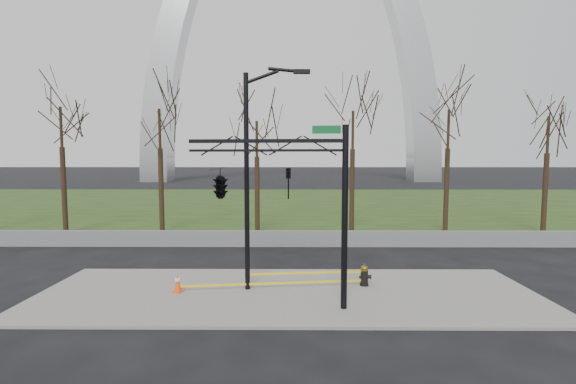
{
  "coord_description": "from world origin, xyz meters",
  "views": [
    {
      "loc": [
        0.11,
        -14.02,
        4.91
      ],
      "look_at": [
        -0.0,
        2.0,
        3.59
      ],
      "focal_mm": 24.62,
      "sensor_mm": 36.0,
      "label": 1
    }
  ],
  "objects_px": {
    "traffic_cone": "(178,283)",
    "street_light": "(253,166)",
    "fire_hydrant": "(365,276)",
    "traffic_signal_mast": "(244,183)"
  },
  "relations": [
    {
      "from": "street_light",
      "to": "traffic_signal_mast",
      "type": "height_order",
      "value": "street_light"
    },
    {
      "from": "traffic_cone",
      "to": "traffic_signal_mast",
      "type": "xyz_separation_m",
      "value": [
        2.61,
        -1.34,
        3.72
      ]
    },
    {
      "from": "fire_hydrant",
      "to": "street_light",
      "type": "distance_m",
      "value": 5.97
    },
    {
      "from": "traffic_cone",
      "to": "street_light",
      "type": "distance_m",
      "value": 5.08
    },
    {
      "from": "fire_hydrant",
      "to": "traffic_signal_mast",
      "type": "relative_size",
      "value": 0.14
    },
    {
      "from": "fire_hydrant",
      "to": "traffic_signal_mast",
      "type": "bearing_deg",
      "value": -142.59
    },
    {
      "from": "fire_hydrant",
      "to": "traffic_cone",
      "type": "height_order",
      "value": "fire_hydrant"
    },
    {
      "from": "traffic_cone",
      "to": "street_light",
      "type": "xyz_separation_m",
      "value": [
        2.73,
        0.36,
        4.27
      ]
    },
    {
      "from": "traffic_signal_mast",
      "to": "street_light",
      "type": "bearing_deg",
      "value": 89.04
    },
    {
      "from": "traffic_cone",
      "to": "street_light",
      "type": "bearing_deg",
      "value": 7.6
    }
  ]
}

